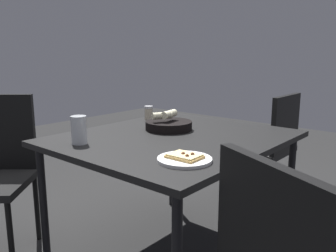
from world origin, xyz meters
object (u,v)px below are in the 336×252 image
Objects in this scene: bread_basket at (169,124)px; beer_glass at (79,131)px; pizza_plate at (185,159)px; pepper_shaker at (149,114)px; dining_table at (174,145)px; chair_spare at (269,142)px.

bread_basket is 0.54m from beer_glass.
pizza_plate is 0.95m from pepper_shaker.
bread_basket is 2.94× the size of pepper_shaker.
beer_glass is (-0.11, 0.57, 0.05)m from pizza_plate.
pepper_shaker is at bearing 59.23° from dining_table.
bread_basket reaches higher than pizza_plate.
bread_basket is at bearing 46.39° from pizza_plate.
pepper_shaker is (0.68, 0.18, -0.02)m from beer_glass.
beer_glass is (-0.53, 0.13, 0.03)m from bread_basket.
chair_spare reaches higher than pizza_plate.
chair_spare is (0.93, -0.20, -0.25)m from bread_basket.
bread_basket is at bearing -116.98° from pepper_shaker.
chair_spare is (1.03, -0.08, -0.17)m from dining_table.
beer_glass reaches higher than pizza_plate.
chair_spare is (1.35, 0.24, -0.23)m from pizza_plate.
chair_spare reaches higher than dining_table.
pepper_shaker is (0.58, 0.75, 0.03)m from pizza_plate.
beer_glass is at bearing 100.59° from pizza_plate.
chair_spare reaches higher than pepper_shaker.
beer_glass is 1.51× the size of pepper_shaker.
pizza_plate is 0.85× the size of bread_basket.
dining_table is at bearing -120.77° from pepper_shaker.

